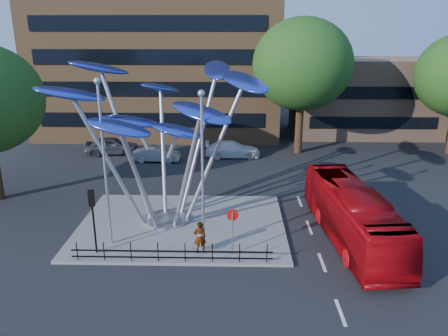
{
  "coord_description": "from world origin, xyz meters",
  "views": [
    {
      "loc": [
        2.05,
        -17.38,
        11.27
      ],
      "look_at": [
        1.54,
        4.0,
        4.29
      ],
      "focal_mm": 35.0,
      "sensor_mm": 36.0,
      "label": 1
    }
  ],
  "objects_px": {
    "tree_right": "(302,64)",
    "leaf_sculpture": "(161,109)",
    "parked_car_left": "(112,146)",
    "parked_car_right": "(233,149)",
    "red_bus": "(352,214)",
    "parked_car_mid": "(157,154)",
    "pedestrian": "(200,237)",
    "street_lamp_left": "(103,150)",
    "no_entry_sign_island": "(233,224)",
    "street_lamp_right": "(202,158)",
    "traffic_light_island": "(92,208)"
  },
  "relations": [
    {
      "from": "tree_right",
      "to": "leaf_sculpture",
      "type": "bearing_deg",
      "value": -123.31
    },
    {
      "from": "parked_car_left",
      "to": "parked_car_right",
      "type": "relative_size",
      "value": 0.97
    },
    {
      "from": "red_bus",
      "to": "parked_car_right",
      "type": "bearing_deg",
      "value": 107.24
    },
    {
      "from": "parked_car_right",
      "to": "parked_car_mid",
      "type": "bearing_deg",
      "value": 99.85
    },
    {
      "from": "tree_right",
      "to": "parked_car_right",
      "type": "height_order",
      "value": "tree_right"
    },
    {
      "from": "pedestrian",
      "to": "parked_car_right",
      "type": "relative_size",
      "value": 0.35
    },
    {
      "from": "tree_right",
      "to": "leaf_sculpture",
      "type": "relative_size",
      "value": 0.95
    },
    {
      "from": "street_lamp_left",
      "to": "parked_car_right",
      "type": "height_order",
      "value": "street_lamp_left"
    },
    {
      "from": "leaf_sculpture",
      "to": "no_entry_sign_island",
      "type": "xyz_separation_m",
      "value": [
        4.07,
        -4.16,
        -5.06
      ]
    },
    {
      "from": "street_lamp_left",
      "to": "no_entry_sign_island",
      "type": "relative_size",
      "value": 3.59
    },
    {
      "from": "red_bus",
      "to": "parked_car_left",
      "type": "height_order",
      "value": "red_bus"
    },
    {
      "from": "street_lamp_left",
      "to": "parked_car_mid",
      "type": "distance_m",
      "value": 16.08
    },
    {
      "from": "street_lamp_right",
      "to": "pedestrian",
      "type": "distance_m",
      "value": 4.1
    },
    {
      "from": "red_bus",
      "to": "street_lamp_left",
      "type": "bearing_deg",
      "value": 179.32
    },
    {
      "from": "pedestrian",
      "to": "parked_car_left",
      "type": "relative_size",
      "value": 0.37
    },
    {
      "from": "parked_car_right",
      "to": "red_bus",
      "type": "bearing_deg",
      "value": -160.47
    },
    {
      "from": "tree_right",
      "to": "traffic_light_island",
      "type": "height_order",
      "value": "tree_right"
    },
    {
      "from": "street_lamp_right",
      "to": "traffic_light_island",
      "type": "bearing_deg",
      "value": -174.81
    },
    {
      "from": "red_bus",
      "to": "parked_car_mid",
      "type": "relative_size",
      "value": 2.67
    },
    {
      "from": "no_entry_sign_island",
      "to": "traffic_light_island",
      "type": "bearing_deg",
      "value": -179.87
    },
    {
      "from": "street_lamp_left",
      "to": "no_entry_sign_island",
      "type": "height_order",
      "value": "street_lamp_left"
    },
    {
      "from": "traffic_light_island",
      "to": "no_entry_sign_island",
      "type": "height_order",
      "value": "traffic_light_island"
    },
    {
      "from": "leaf_sculpture",
      "to": "traffic_light_island",
      "type": "relative_size",
      "value": 3.71
    },
    {
      "from": "no_entry_sign_island",
      "to": "street_lamp_right",
      "type": "bearing_deg",
      "value": 162.13
    },
    {
      "from": "street_lamp_left",
      "to": "street_lamp_right",
      "type": "relative_size",
      "value": 1.06
    },
    {
      "from": "street_lamp_right",
      "to": "parked_car_mid",
      "type": "bearing_deg",
      "value": 108.08
    },
    {
      "from": "leaf_sculpture",
      "to": "parked_car_mid",
      "type": "height_order",
      "value": "leaf_sculpture"
    },
    {
      "from": "street_lamp_left",
      "to": "parked_car_mid",
      "type": "height_order",
      "value": "street_lamp_left"
    },
    {
      "from": "pedestrian",
      "to": "parked_car_mid",
      "type": "xyz_separation_m",
      "value": [
        -5.02,
        16.28,
        -0.36
      ]
    },
    {
      "from": "no_entry_sign_island",
      "to": "red_bus",
      "type": "relative_size",
      "value": 0.23
    },
    {
      "from": "leaf_sculpture",
      "to": "pedestrian",
      "type": "xyz_separation_m",
      "value": [
        2.41,
        -4.09,
        -5.85
      ]
    },
    {
      "from": "red_bus",
      "to": "pedestrian",
      "type": "height_order",
      "value": "red_bus"
    },
    {
      "from": "traffic_light_island",
      "to": "pedestrian",
      "type": "bearing_deg",
      "value": 1.03
    },
    {
      "from": "parked_car_mid",
      "to": "parked_car_right",
      "type": "distance_m",
      "value": 6.77
    },
    {
      "from": "parked_car_mid",
      "to": "street_lamp_right",
      "type": "bearing_deg",
      "value": -159.93
    },
    {
      "from": "tree_right",
      "to": "leaf_sculpture",
      "type": "height_order",
      "value": "tree_right"
    },
    {
      "from": "no_entry_sign_island",
      "to": "parked_car_right",
      "type": "distance_m",
      "value": 17.91
    },
    {
      "from": "red_bus",
      "to": "parked_car_right",
      "type": "relative_size",
      "value": 2.19
    },
    {
      "from": "no_entry_sign_island",
      "to": "parked_car_mid",
      "type": "bearing_deg",
      "value": 112.22
    },
    {
      "from": "red_bus",
      "to": "parked_car_mid",
      "type": "height_order",
      "value": "red_bus"
    },
    {
      "from": "pedestrian",
      "to": "traffic_light_island",
      "type": "bearing_deg",
      "value": -12.07
    },
    {
      "from": "parked_car_left",
      "to": "parked_car_right",
      "type": "xyz_separation_m",
      "value": [
        11.1,
        -0.62,
        -0.1
      ]
    },
    {
      "from": "no_entry_sign_island",
      "to": "pedestrian",
      "type": "height_order",
      "value": "no_entry_sign_island"
    },
    {
      "from": "parked_car_left",
      "to": "pedestrian",
      "type": "bearing_deg",
      "value": -159.19
    },
    {
      "from": "parked_car_left",
      "to": "tree_right",
      "type": "bearing_deg",
      "value": -93.25
    },
    {
      "from": "traffic_light_island",
      "to": "tree_right",
      "type": "bearing_deg",
      "value": 56.31
    },
    {
      "from": "no_entry_sign_island",
      "to": "red_bus",
      "type": "bearing_deg",
      "value": 17.48
    },
    {
      "from": "no_entry_sign_island",
      "to": "parked_car_right",
      "type": "relative_size",
      "value": 0.5
    },
    {
      "from": "pedestrian",
      "to": "red_bus",
      "type": "bearing_deg",
      "value": -179.53
    },
    {
      "from": "parked_car_right",
      "to": "traffic_light_island",
      "type": "bearing_deg",
      "value": 155.8
    }
  ]
}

